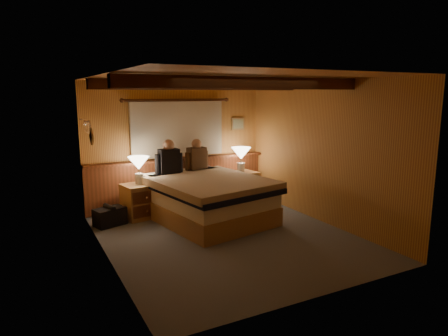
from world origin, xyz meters
TOP-DOWN VIEW (x-y plane):
  - floor at (0.00, 0.00)m, footprint 4.20×4.20m
  - ceiling at (0.00, 0.00)m, footprint 4.20×4.20m
  - wall_back at (0.00, 2.10)m, footprint 3.60×0.00m
  - wall_left at (-1.80, 0.00)m, footprint 0.00×4.20m
  - wall_right at (1.80, 0.00)m, footprint 0.00×4.20m
  - wall_front at (0.00, -2.10)m, footprint 3.60×0.00m
  - wainscot at (0.00, 2.04)m, footprint 3.60×0.23m
  - curtain_window at (0.00, 2.03)m, footprint 2.18×0.09m
  - ceiling_beams at (0.00, 0.15)m, footprint 3.60×1.65m
  - coat_rail at (-1.72, 1.58)m, footprint 0.05×0.55m
  - framed_print at (1.35, 2.08)m, footprint 0.30×0.04m
  - bed at (0.09, 0.90)m, footprint 2.00×2.42m
  - nightstand_left at (-0.92, 1.56)m, footprint 0.63×0.59m
  - nightstand_right at (1.25, 1.69)m, footprint 0.61×0.56m
  - lamp_left at (-0.91, 1.60)m, footprint 0.37×0.37m
  - lamp_right at (1.20, 1.68)m, footprint 0.39×0.39m
  - person_left at (-0.34, 1.62)m, footprint 0.53×0.23m
  - person_right at (0.27, 1.75)m, footprint 0.50×0.26m
  - duffel_bag at (-1.49, 1.38)m, footprint 0.56×0.43m

SIDE VIEW (x-z plane):
  - floor at x=0.00m, z-range 0.00..0.00m
  - duffel_bag at x=-1.49m, z-range -0.02..0.33m
  - nightstand_right at x=1.25m, z-range 0.00..0.60m
  - nightstand_left at x=-0.92m, z-range 0.00..0.61m
  - bed at x=0.09m, z-range 0.01..0.76m
  - wainscot at x=0.00m, z-range 0.02..0.96m
  - lamp_left at x=-0.91m, z-range 0.70..1.19m
  - lamp_right at x=1.20m, z-range 0.71..1.22m
  - person_right at x=0.27m, z-range 0.67..1.28m
  - person_left at x=-0.34m, z-range 0.67..1.32m
  - wall_left at x=-1.80m, z-range -0.90..3.30m
  - wall_right at x=1.80m, z-range -0.90..3.30m
  - wall_back at x=0.00m, z-range -0.60..3.00m
  - wall_front at x=0.00m, z-range -0.60..3.00m
  - curtain_window at x=0.00m, z-range 0.96..2.08m
  - framed_print at x=1.35m, z-range 1.43..1.68m
  - coat_rail at x=-1.72m, z-range 1.55..1.79m
  - ceiling_beams at x=0.00m, z-range 2.23..2.39m
  - ceiling at x=0.00m, z-range 2.40..2.40m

